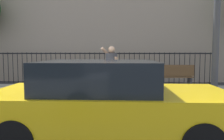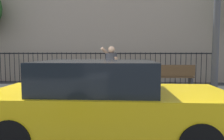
{
  "view_description": "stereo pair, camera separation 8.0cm",
  "coord_description": "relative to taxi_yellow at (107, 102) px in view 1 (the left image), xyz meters",
  "views": [
    {
      "loc": [
        1.26,
        -5.22,
        1.6
      ],
      "look_at": [
        0.96,
        1.63,
        1.04
      ],
      "focal_mm": 34.63,
      "sensor_mm": 36.0,
      "label": 1
    },
    {
      "loc": [
        1.34,
        -5.21,
        1.6
      ],
      "look_at": [
        0.96,
        1.63,
        1.04
      ],
      "focal_mm": 34.63,
      "sensor_mm": 36.0,
      "label": 2
    }
  ],
  "objects": [
    {
      "name": "iron_fence",
      "position": [
        -1.01,
        7.3,
        0.32
      ],
      "size": [
        12.03,
        0.04,
        1.6
      ],
      "color": "black",
      "rests_on": "ground"
    },
    {
      "name": "street_bench",
      "position": [
        2.37,
        5.09,
        -0.05
      ],
      "size": [
        1.6,
        0.45,
        0.95
      ],
      "color": "brown",
      "rests_on": "sidewalk"
    },
    {
      "name": "pedestrian_on_phone",
      "position": [
        -0.03,
        2.71,
        0.4
      ],
      "size": [
        0.68,
        0.68,
        1.64
      ],
      "color": "tan",
      "rests_on": "sidewalk"
    },
    {
      "name": "ground_plane",
      "position": [
        -1.01,
        1.4,
        -0.7
      ],
      "size": [
        60.0,
        60.0,
        0.0
      ],
      "primitive_type": "plane",
      "color": "#333338"
    },
    {
      "name": "sidewalk",
      "position": [
        -1.01,
        3.6,
        -0.63
      ],
      "size": [
        28.0,
        4.4,
        0.15
      ],
      "primitive_type": "cube",
      "color": "#9E9B93",
      "rests_on": "ground"
    },
    {
      "name": "taxi_yellow",
      "position": [
        0.0,
        0.0,
        0.0
      ],
      "size": [
        4.21,
        1.87,
        1.45
      ],
      "color": "yellow",
      "rests_on": "ground"
    }
  ]
}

